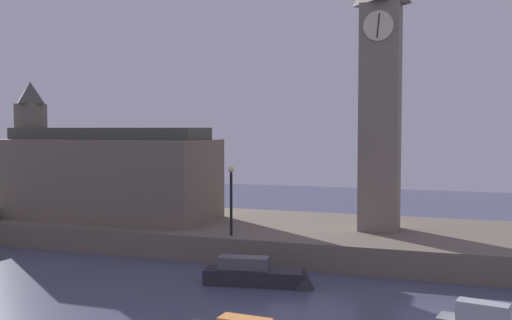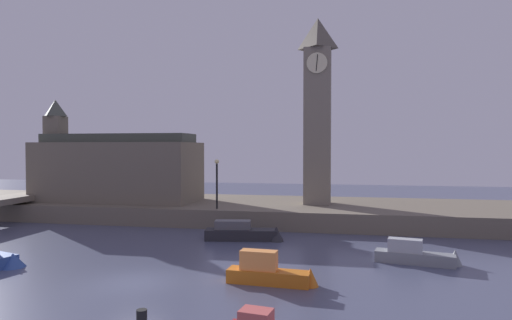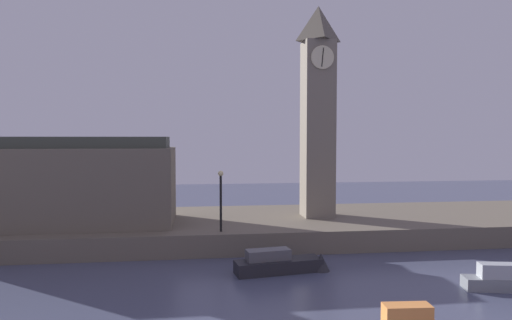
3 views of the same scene
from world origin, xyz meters
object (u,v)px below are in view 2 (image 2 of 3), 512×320
(clock_tower, at_px, (318,109))
(boat_patrol_orange, at_px, (273,273))
(boat_cruiser_grey, at_px, (421,256))
(parliament_hall, at_px, (116,168))
(boat_barge_dark, at_px, (248,233))
(streetlamp, at_px, (217,178))

(clock_tower, distance_m, boat_patrol_orange, 21.05)
(clock_tower, bearing_deg, boat_cruiser_grey, -64.78)
(parliament_hall, bearing_deg, boat_barge_dark, -29.42)
(clock_tower, distance_m, boat_barge_dark, 13.88)
(clock_tower, distance_m, boat_cruiser_grey, 17.80)
(streetlamp, relative_size, boat_cruiser_grey, 0.83)
(parliament_hall, xyz_separation_m, boat_patrol_orange, (17.65, -17.63, -4.02))
(clock_tower, height_order, parliament_hall, clock_tower)
(boat_cruiser_grey, relative_size, boat_barge_dark, 0.84)
(boat_cruiser_grey, bearing_deg, parliament_hall, 153.56)
(clock_tower, bearing_deg, streetlamp, -148.18)
(boat_cruiser_grey, height_order, boat_barge_dark, boat_cruiser_grey)
(clock_tower, height_order, boat_patrol_orange, clock_tower)
(clock_tower, relative_size, boat_cruiser_grey, 3.37)
(streetlamp, bearing_deg, clock_tower, 31.82)
(parliament_hall, relative_size, boat_barge_dark, 2.57)
(parliament_hall, height_order, streetlamp, parliament_hall)
(clock_tower, bearing_deg, boat_barge_dark, -114.77)
(clock_tower, relative_size, boat_barge_dark, 2.83)
(boat_patrol_orange, height_order, boat_cruiser_grey, boat_patrol_orange)
(clock_tower, xyz_separation_m, boat_patrol_orange, (-0.99, -18.83, -9.35))
(parliament_hall, bearing_deg, streetlamp, -18.48)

